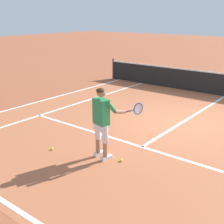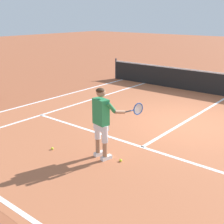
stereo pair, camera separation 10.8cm
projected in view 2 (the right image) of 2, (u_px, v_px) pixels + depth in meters
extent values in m
plane|color=#9E5133|center=(184.00, 123.00, 9.46)|extent=(80.00, 80.00, 0.00)
cube|color=#B2603D|center=(169.00, 131.00, 8.75)|extent=(10.98, 10.37, 0.00)
cube|color=white|center=(26.00, 216.00, 5.07)|extent=(10.98, 0.10, 0.01)
cube|color=white|center=(142.00, 147.00, 7.71)|extent=(8.23, 0.10, 0.01)
cube|color=white|center=(195.00, 116.00, 10.07)|extent=(0.10, 6.40, 0.01)
cube|color=white|center=(72.00, 106.00, 11.22)|extent=(0.10, 9.97, 0.01)
cube|color=white|center=(48.00, 99.00, 12.04)|extent=(0.10, 9.97, 0.01)
cylinder|color=#333338|center=(116.00, 69.00, 15.82)|extent=(0.08, 0.08, 1.07)
cube|color=white|center=(99.00, 154.00, 7.25)|extent=(0.17, 0.30, 0.09)
cube|color=white|center=(106.00, 158.00, 7.04)|extent=(0.17, 0.30, 0.09)
cylinder|color=#A37556|center=(98.00, 145.00, 7.16)|extent=(0.11, 0.11, 0.36)
cylinder|color=silver|center=(98.00, 131.00, 7.04)|extent=(0.14, 0.14, 0.41)
cylinder|color=#A37556|center=(105.00, 149.00, 6.95)|extent=(0.11, 0.11, 0.36)
cylinder|color=silver|center=(105.00, 134.00, 6.83)|extent=(0.14, 0.14, 0.41)
cube|color=silver|center=(101.00, 126.00, 6.88)|extent=(0.38, 0.27, 0.20)
cube|color=#28844C|center=(101.00, 112.00, 6.78)|extent=(0.42, 0.30, 0.60)
cylinder|color=#A37556|center=(95.00, 111.00, 6.97)|extent=(0.09, 0.09, 0.62)
cylinder|color=#28844C|center=(111.00, 107.00, 6.59)|extent=(0.15, 0.28, 0.29)
cylinder|color=#A37556|center=(120.00, 112.00, 6.72)|extent=(0.14, 0.30, 0.14)
sphere|color=#A37556|center=(101.00, 93.00, 6.65)|extent=(0.21, 0.21, 0.21)
ellipsoid|color=#382314|center=(100.00, 91.00, 6.62)|extent=(0.24, 0.24, 0.12)
cylinder|color=#232326|center=(127.00, 112.00, 6.85)|extent=(0.08, 0.20, 0.03)
cylinder|color=#1E479E|center=(132.00, 110.00, 6.94)|extent=(0.05, 0.10, 0.02)
torus|color=#1E479E|center=(138.00, 109.00, 7.05)|extent=(0.09, 0.29, 0.30)
cylinder|color=silver|center=(138.00, 109.00, 7.05)|extent=(0.06, 0.24, 0.25)
sphere|color=#CCE02D|center=(52.00, 148.00, 7.56)|extent=(0.07, 0.07, 0.07)
sphere|color=#CCE02D|center=(121.00, 160.00, 6.94)|extent=(0.07, 0.07, 0.07)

